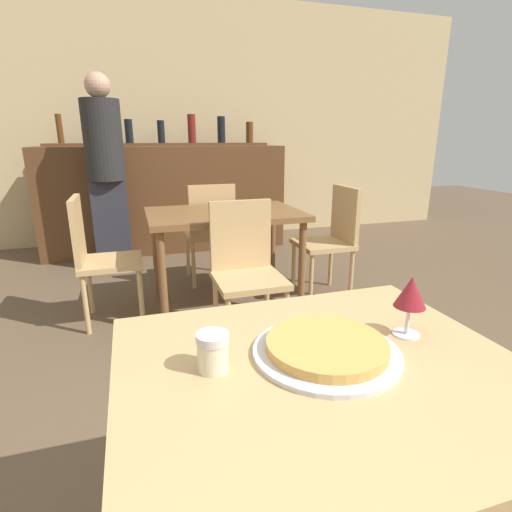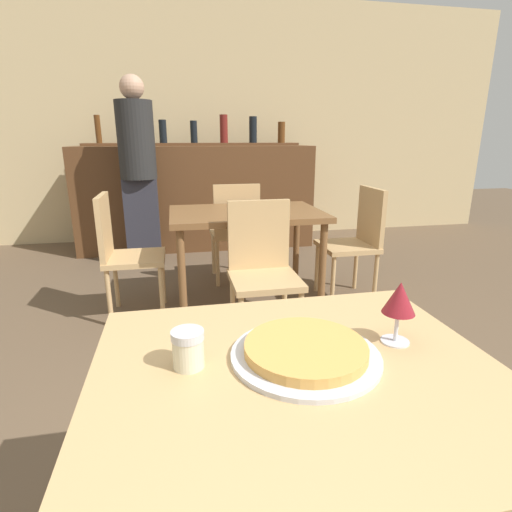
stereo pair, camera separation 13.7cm
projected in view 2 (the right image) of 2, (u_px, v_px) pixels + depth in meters
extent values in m
cube|color=#D1B784|center=(192.00, 122.00, 4.78)|extent=(8.00, 0.05, 2.80)
cube|color=tan|center=(299.00, 377.00, 0.89)|extent=(0.91, 0.78, 0.04)
cylinder|color=tan|center=(140.00, 434.00, 1.23)|extent=(0.05, 0.05, 0.69)
cylinder|color=tan|center=(377.00, 402.00, 1.38)|extent=(0.05, 0.05, 0.69)
cube|color=brown|center=(246.00, 214.00, 2.84)|extent=(1.07, 0.73, 0.04)
cylinder|color=brown|center=(182.00, 280.00, 2.56)|extent=(0.05, 0.05, 0.68)
cylinder|color=brown|center=(322.00, 271.00, 2.74)|extent=(0.05, 0.05, 0.68)
cylinder|color=brown|center=(180.00, 254.00, 3.14)|extent=(0.05, 0.05, 0.68)
cylinder|color=brown|center=(296.00, 248.00, 3.32)|extent=(0.05, 0.05, 0.68)
cube|color=brown|center=(197.00, 198.00, 4.55)|extent=(2.60, 0.56, 1.14)
cube|color=brown|center=(194.00, 144.00, 4.51)|extent=(2.39, 0.24, 0.03)
cylinder|color=#5B3314|center=(98.00, 129.00, 4.27)|extent=(0.06, 0.06, 0.29)
cylinder|color=black|center=(131.00, 131.00, 4.34)|extent=(0.09, 0.09, 0.25)
cylinder|color=black|center=(163.00, 131.00, 4.41)|extent=(0.08, 0.08, 0.25)
cylinder|color=black|center=(194.00, 132.00, 4.47)|extent=(0.08, 0.08, 0.24)
cylinder|color=maroon|center=(224.00, 129.00, 4.53)|extent=(0.09, 0.09, 0.31)
cylinder|color=black|center=(253.00, 130.00, 4.60)|extent=(0.09, 0.09, 0.29)
cylinder|color=#5B3314|center=(281.00, 132.00, 4.67)|extent=(0.08, 0.08, 0.23)
cube|color=tan|center=(265.00, 280.00, 2.34)|extent=(0.40, 0.40, 0.04)
cube|color=tan|center=(259.00, 235.00, 2.44)|extent=(0.38, 0.04, 0.43)
cylinder|color=tan|center=(242.00, 330.00, 2.21)|extent=(0.03, 0.03, 0.40)
cylinder|color=tan|center=(300.00, 324.00, 2.27)|extent=(0.03, 0.03, 0.40)
cylinder|color=tan|center=(233.00, 305.00, 2.53)|extent=(0.03, 0.03, 0.40)
cylinder|color=tan|center=(285.00, 301.00, 2.59)|extent=(0.03, 0.03, 0.40)
cube|color=tan|center=(234.00, 233.00, 3.50)|extent=(0.40, 0.40, 0.04)
cube|color=tan|center=(237.00, 211.00, 3.26)|extent=(0.38, 0.04, 0.43)
cylinder|color=tan|center=(250.00, 251.00, 3.75)|extent=(0.03, 0.03, 0.40)
cylinder|color=tan|center=(214.00, 253.00, 3.69)|extent=(0.03, 0.03, 0.40)
cylinder|color=tan|center=(257.00, 261.00, 3.43)|extent=(0.03, 0.03, 0.40)
cylinder|color=tan|center=(218.00, 264.00, 3.37)|extent=(0.03, 0.03, 0.40)
cube|color=tan|center=(135.00, 258.00, 2.77)|extent=(0.40, 0.40, 0.04)
cube|color=tan|center=(104.00, 227.00, 2.67)|extent=(0.04, 0.38, 0.43)
cylinder|color=tan|center=(162.00, 295.00, 2.70)|extent=(0.03, 0.03, 0.40)
cylinder|color=tan|center=(163.00, 278.00, 3.02)|extent=(0.03, 0.03, 0.40)
cylinder|color=tan|center=(109.00, 299.00, 2.64)|extent=(0.03, 0.03, 0.40)
cylinder|color=tan|center=(116.00, 281.00, 2.96)|extent=(0.03, 0.03, 0.40)
cube|color=tan|center=(347.00, 246.00, 3.07)|extent=(0.40, 0.40, 0.04)
cube|color=tan|center=(371.00, 216.00, 3.04)|extent=(0.04, 0.38, 0.43)
cylinder|color=tan|center=(317.00, 268.00, 3.26)|extent=(0.03, 0.03, 0.40)
cylinder|color=tan|center=(333.00, 282.00, 2.94)|extent=(0.03, 0.03, 0.40)
cylinder|color=tan|center=(356.00, 265.00, 3.32)|extent=(0.03, 0.03, 0.40)
cylinder|color=tan|center=(375.00, 279.00, 3.00)|extent=(0.03, 0.03, 0.40)
cylinder|color=silver|center=(305.00, 355.00, 0.92)|extent=(0.35, 0.35, 0.01)
cylinder|color=gold|center=(306.00, 348.00, 0.92)|extent=(0.28, 0.28, 0.02)
cylinder|color=beige|center=(188.00, 353.00, 0.88)|extent=(0.07, 0.07, 0.07)
cylinder|color=silver|center=(187.00, 335.00, 0.87)|extent=(0.07, 0.07, 0.02)
cube|color=#2D2D38|center=(143.00, 222.00, 3.93)|extent=(0.32, 0.18, 0.85)
cylinder|color=#262626|center=(136.00, 140.00, 3.71)|extent=(0.34, 0.34, 0.71)
sphere|color=tan|center=(132.00, 87.00, 3.58)|extent=(0.22, 0.22, 0.22)
cylinder|color=silver|center=(395.00, 341.00, 1.00)|extent=(0.07, 0.07, 0.00)
cylinder|color=silver|center=(396.00, 327.00, 0.99)|extent=(0.01, 0.01, 0.07)
cone|color=maroon|center=(400.00, 298.00, 0.96)|extent=(0.08, 0.08, 0.08)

